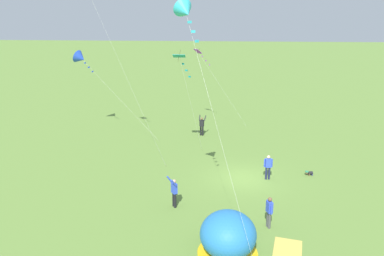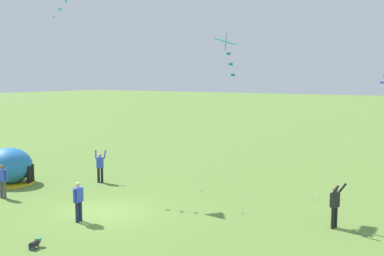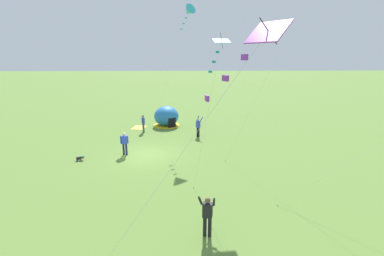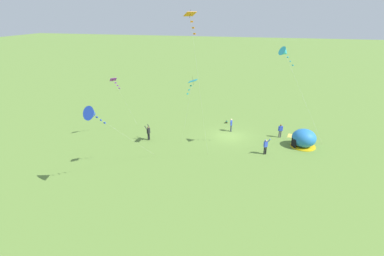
% 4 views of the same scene
% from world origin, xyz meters
% --- Properties ---
extents(ground_plane, '(300.00, 300.00, 0.00)m').
position_xyz_m(ground_plane, '(0.00, 0.00, 0.00)').
color(ground_plane, olive).
extents(popup_tent, '(2.81, 2.81, 2.10)m').
position_xyz_m(popup_tent, '(-8.65, 1.09, 1.00)').
color(popup_tent, '#2672BF').
rests_on(popup_tent, ground).
extents(toddler_crawling, '(0.34, 0.55, 0.32)m').
position_xyz_m(toddler_crawling, '(0.94, -4.51, 0.18)').
color(toddler_crawling, black).
rests_on(toddler_crawling, ground).
extents(person_center_field, '(0.72, 0.67, 1.89)m').
position_xyz_m(person_center_field, '(-4.42, 4.19, 1.00)').
color(person_center_field, black).
rests_on(person_center_field, ground).
extents(person_with_toddler, '(0.56, 0.35, 1.72)m').
position_xyz_m(person_with_toddler, '(-6.12, -1.03, 0.96)').
color(person_with_toddler, '#4C4C51').
rests_on(person_with_toddler, ground).
extents(person_watching_sky, '(0.27, 0.59, 1.72)m').
position_xyz_m(person_watching_sky, '(0.00, -1.57, 0.96)').
color(person_watching_sky, '#1E2347').
rests_on(person_watching_sky, ground).
extents(person_far_back, '(0.58, 0.70, 1.89)m').
position_xyz_m(person_far_back, '(9.37, 3.56, 1.00)').
color(person_far_back, black).
rests_on(person_far_back, ground).
extents(kite_teal, '(2.27, 2.10, 8.28)m').
position_xyz_m(kite_teal, '(3.65, 4.75, 7.56)').
color(kite_teal, silver).
rests_on(kite_teal, ground).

